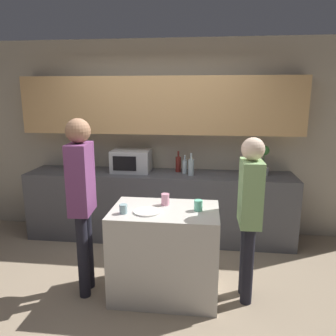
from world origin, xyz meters
TOP-DOWN VIEW (x-y plane):
  - ground_plane at (0.00, 0.00)m, footprint 14.00×14.00m
  - back_wall at (0.00, 1.66)m, footprint 6.40×0.40m
  - back_counter at (0.00, 1.39)m, footprint 3.60×0.62m
  - kitchen_island at (0.25, 0.09)m, footprint 1.03×0.67m
  - microwave at (-0.39, 1.45)m, footprint 0.52×0.39m
  - toaster at (-1.09, 1.45)m, footprint 0.26×0.16m
  - potted_plant at (1.38, 1.45)m, footprint 0.14×0.14m
  - bottle_0 at (0.25, 1.51)m, footprint 0.07×0.07m
  - bottle_1 at (0.34, 1.42)m, footprint 0.07×0.07m
  - bottle_2 at (0.43, 1.32)m, footprint 0.08×0.08m
  - plate_on_island at (0.09, -0.01)m, footprint 0.26×0.26m
  - cup_0 at (-0.12, -0.07)m, footprint 0.07×0.07m
  - cup_1 at (0.56, 0.09)m, footprint 0.08×0.08m
  - cup_2 at (0.23, 0.21)m, footprint 0.08×0.08m
  - person_left at (1.04, 0.10)m, footprint 0.21×0.34m
  - person_center at (-0.55, 0.02)m, footprint 0.23×0.35m

SIDE VIEW (x-z plane):
  - ground_plane at x=0.00m, z-range 0.00..0.00m
  - kitchen_island at x=0.25m, z-range 0.00..0.89m
  - back_counter at x=0.00m, z-range 0.00..0.93m
  - plate_on_island at x=0.09m, z-range 0.89..0.91m
  - cup_0 at x=-0.12m, z-range 0.89..0.98m
  - cup_1 at x=0.56m, z-range 0.89..1.00m
  - person_left at x=1.04m, z-range 0.15..1.75m
  - cup_2 at x=0.23m, z-range 0.89..1.01m
  - toaster at x=-1.09m, z-range 0.93..1.11m
  - bottle_1 at x=0.34m, z-range 0.90..1.15m
  - bottle_0 at x=0.25m, z-range 0.89..1.18m
  - bottle_2 at x=0.43m, z-range 0.89..1.19m
  - person_center at x=-0.55m, z-range 0.18..1.94m
  - microwave at x=-0.39m, z-range 0.93..1.23m
  - potted_plant at x=1.38m, z-range 0.93..1.32m
  - back_wall at x=0.00m, z-range 0.19..2.89m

